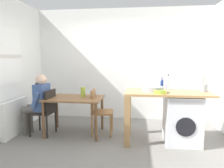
{
  "coord_description": "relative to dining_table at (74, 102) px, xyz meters",
  "views": [
    {
      "loc": [
        0.36,
        -3.39,
        1.51
      ],
      "look_at": [
        -0.11,
        0.45,
        1.02
      ],
      "focal_mm": 33.12,
      "sensor_mm": 36.0,
      "label": 1
    }
  ],
  "objects": [
    {
      "name": "ground_plane",
      "position": [
        0.86,
        -0.49,
        -0.64
      ],
      "size": [
        5.46,
        5.46,
        0.0
      ],
      "primitive_type": "plane",
      "color": "slate"
    },
    {
      "name": "wall_back",
      "position": [
        0.86,
        1.26,
        0.71
      ],
      "size": [
        4.6,
        0.1,
        2.7
      ],
      "primitive_type": "cube",
      "color": "white",
      "rests_on": "ground_plane"
    },
    {
      "name": "radiator",
      "position": [
        -1.16,
        -0.19,
        -0.29
      ],
      "size": [
        0.1,
        0.8,
        0.7
      ],
      "primitive_type": "cube",
      "color": "white",
      "rests_on": "ground_plane"
    },
    {
      "name": "dining_table",
      "position": [
        0.0,
        0.0,
        0.0
      ],
      "size": [
        1.1,
        0.76,
        0.74
      ],
      "color": "brown",
      "rests_on": "ground_plane"
    },
    {
      "name": "chair_person_seat",
      "position": [
        -0.55,
        -0.11,
        -0.14
      ],
      "size": [
        0.43,
        0.43,
        0.9
      ],
      "rotation": [
        0.0,
        0.0,
        1.5
      ],
      "color": "black",
      "rests_on": "ground_plane"
    },
    {
      "name": "chair_opposite",
      "position": [
        0.48,
        0.05,
        -0.14
      ],
      "size": [
        0.42,
        0.42,
        0.9
      ],
      "rotation": [
        0.0,
        0.0,
        -1.52
      ],
      "color": "olive",
      "rests_on": "ground_plane"
    },
    {
      "name": "seated_person",
      "position": [
        -0.71,
        -0.09,
        0.03
      ],
      "size": [
        0.51,
        0.52,
        1.2
      ],
      "rotation": [
        0.0,
        0.0,
        1.5
      ],
      "color": "#595651",
      "rests_on": "ground_plane"
    },
    {
      "name": "kitchen_counter",
      "position": [
        1.55,
        -0.19,
        0.12
      ],
      "size": [
        1.5,
        0.68,
        0.92
      ],
      "color": "tan",
      "rests_on": "ground_plane"
    },
    {
      "name": "washing_machine",
      "position": [
        2.03,
        -0.19,
        -0.21
      ],
      "size": [
        0.6,
        0.61,
        0.86
      ],
      "color": "silver",
      "rests_on": "ground_plane"
    },
    {
      "name": "sink_basin",
      "position": [
        1.5,
        -0.19,
        0.32
      ],
      "size": [
        0.38,
        0.38,
        0.09
      ],
      "primitive_type": "cylinder",
      "color": "#9EA0A5",
      "rests_on": "kitchen_counter"
    },
    {
      "name": "tap",
      "position": [
        1.5,
        -0.01,
        0.42
      ],
      "size": [
        0.02,
        0.02,
        0.28
      ],
      "primitive_type": "cylinder",
      "color": "#B2B2B7",
      "rests_on": "kitchen_counter"
    },
    {
      "name": "bottle_tall_green",
      "position": [
        1.69,
        0.04,
        0.38
      ],
      "size": [
        0.06,
        0.06,
        0.24
      ],
      "color": "navy",
      "rests_on": "kitchen_counter"
    },
    {
      "name": "bottle_squat_brown",
      "position": [
        1.81,
        0.08,
        0.41
      ],
      "size": [
        0.07,
        0.07,
        0.29
      ],
      "color": "silver",
      "rests_on": "kitchen_counter"
    },
    {
      "name": "mixing_bowl",
      "position": [
        1.61,
        -0.39,
        0.31
      ],
      "size": [
        0.21,
        0.21,
        0.06
      ],
      "color": "#A8C63D",
      "rests_on": "kitchen_counter"
    },
    {
      "name": "utensil_crock",
      "position": [
        2.39,
        -0.14,
        0.35
      ],
      "size": [
        0.11,
        0.11,
        0.3
      ],
      "color": "gray",
      "rests_on": "kitchen_counter"
    },
    {
      "name": "vase",
      "position": [
        0.15,
        0.1,
        0.19
      ],
      "size": [
        0.09,
        0.09,
        0.2
      ],
      "primitive_type": "cylinder",
      "color": "#A8C63D",
      "rests_on": "dining_table"
    },
    {
      "name": "scissors",
      "position": [
        1.71,
        -0.29,
        0.28
      ],
      "size": [
        0.15,
        0.06,
        0.01
      ],
      "color": "#B2B2B7",
      "rests_on": "kitchen_counter"
    }
  ]
}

